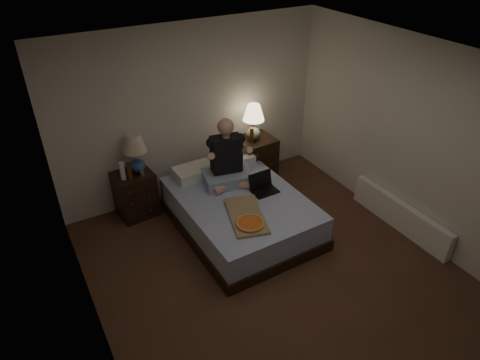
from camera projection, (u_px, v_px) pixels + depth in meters
floor at (278, 276)px, 5.07m from camera, size 4.00×4.50×0.00m
ceiling at (291, 69)px, 3.73m from camera, size 4.00×4.50×0.00m
wall_back at (193, 112)px, 6.05m from camera, size 4.00×0.00×2.50m
wall_left at (86, 254)px, 3.56m from camera, size 0.00×4.50×2.50m
wall_right at (418, 143)px, 5.24m from camera, size 0.00×4.50×2.50m
bed at (240, 212)px, 5.72m from camera, size 1.51×2.00×0.49m
nightstand_left at (136, 194)px, 5.94m from camera, size 0.55×0.50×0.66m
nightstand_right at (255, 160)px, 6.69m from camera, size 0.58×0.53×0.72m
lamp_left at (135, 154)px, 5.67m from camera, size 0.35×0.35×0.56m
lamp_right at (253, 122)px, 6.33m from camera, size 0.37×0.37×0.56m
water_bottle at (122, 171)px, 5.59m from camera, size 0.07×0.07×0.25m
soda_can at (142, 172)px, 5.71m from camera, size 0.07×0.07×0.10m
beer_bottle_left at (129, 171)px, 5.60m from camera, size 0.06×0.06×0.23m
beer_bottle_right at (252, 135)px, 6.35m from camera, size 0.06×0.06×0.23m
person at (227, 153)px, 5.64m from camera, size 0.75×0.64×0.93m
laptop at (265, 184)px, 5.63m from camera, size 0.34×0.28×0.24m
pizza_box at (250, 224)px, 5.05m from camera, size 0.60×0.84×0.08m
radiator at (400, 215)px, 5.74m from camera, size 0.10×1.60×0.40m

